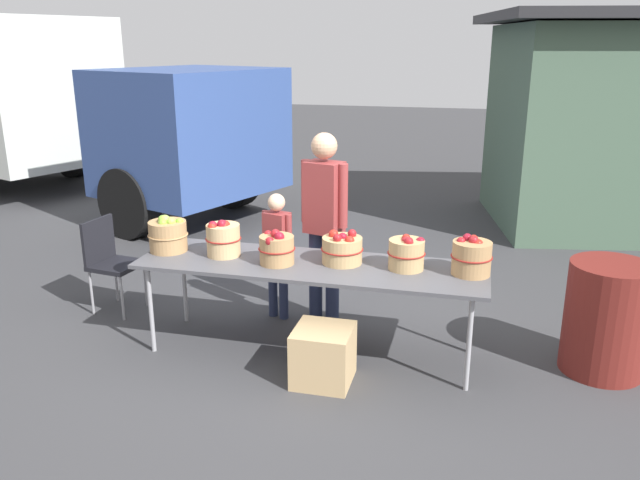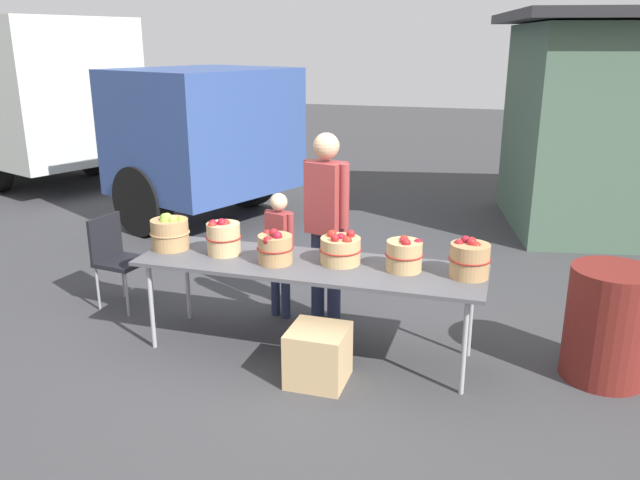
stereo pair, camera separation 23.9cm
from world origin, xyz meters
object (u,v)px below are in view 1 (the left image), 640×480
object	(u,v)px
market_table	(311,268)
trash_barrel	(606,318)
apple_basket_red_4	(471,257)
apple_basket_red_0	(223,238)
folding_chair	(110,257)
vendor_adult	(324,213)
child_customer	(277,246)
apple_basket_red_3	(407,253)
produce_crate	(323,355)
box_truck	(32,99)
apple_basket_red_2	(342,249)
apple_basket_red_1	(277,248)
apple_basket_green_0	(168,235)

from	to	relation	value
market_table	trash_barrel	size ratio (longest dim) A/B	3.17
apple_basket_red_4	apple_basket_red_0	bearing A→B (deg)	-178.64
apple_basket_red_4	folding_chair	distance (m)	3.24
apple_basket_red_4	folding_chair	world-z (taller)	apple_basket_red_4
vendor_adult	child_customer	size ratio (longest dim) A/B	1.46
market_table	vendor_adult	distance (m)	0.69
child_customer	trash_barrel	size ratio (longest dim) A/B	1.34
apple_basket_red_3	trash_barrel	size ratio (longest dim) A/B	0.34
apple_basket_red_0	vendor_adult	xyz separation A→B (m)	(0.68, 0.62, 0.09)
trash_barrel	child_customer	bearing A→B (deg)	172.83
apple_basket_red_4	trash_barrel	distance (m)	1.12
trash_barrel	produce_crate	distance (m)	2.12
child_customer	folding_chair	size ratio (longest dim) A/B	1.33
box_truck	produce_crate	distance (m)	8.00
apple_basket_red_2	trash_barrel	distance (m)	2.03
market_table	child_customer	size ratio (longest dim) A/B	2.36
market_table	apple_basket_red_3	bearing A→B (deg)	4.91
apple_basket_red_3	apple_basket_red_1	bearing A→B (deg)	-172.79
apple_basket_red_3	apple_basket_red_4	bearing A→B (deg)	0.58
apple_basket_red_1	apple_basket_red_4	size ratio (longest dim) A/B	0.94
apple_basket_green_0	box_truck	bearing A→B (deg)	135.80
box_truck	apple_basket_red_1	bearing A→B (deg)	-18.62
vendor_adult	apple_basket_red_0	bearing A→B (deg)	58.19
apple_basket_green_0	apple_basket_red_4	world-z (taller)	apple_basket_green_0
child_customer	box_truck	world-z (taller)	box_truck
child_customer	trash_barrel	world-z (taller)	child_customer
apple_basket_green_0	trash_barrel	world-z (taller)	apple_basket_green_0
apple_basket_green_0	apple_basket_red_2	bearing A→B (deg)	2.13
apple_basket_green_0	child_customer	bearing A→B (deg)	36.85
child_customer	apple_basket_red_1	bearing A→B (deg)	125.13
child_customer	folding_chair	distance (m)	1.56
market_table	apple_basket_red_3	world-z (taller)	apple_basket_red_3
box_truck	trash_barrel	bearing A→B (deg)	-7.31
apple_basket_red_1	folding_chair	size ratio (longest dim) A/B	0.33
apple_basket_red_2	folding_chair	distance (m)	2.28
apple_basket_red_2	trash_barrel	xyz separation A→B (m)	(1.97, 0.17, -0.44)
child_customer	trash_barrel	bearing A→B (deg)	-169.74
apple_basket_green_0	folding_chair	world-z (taller)	apple_basket_green_0
apple_basket_green_0	apple_basket_red_1	bearing A→B (deg)	-5.06
apple_basket_red_2	box_truck	world-z (taller)	box_truck
apple_basket_red_1	produce_crate	distance (m)	0.89
folding_chair	trash_barrel	size ratio (longest dim) A/B	1.01
market_table	apple_basket_green_0	size ratio (longest dim) A/B	8.31
box_truck	produce_crate	bearing A→B (deg)	-18.55
apple_basket_red_4	child_customer	xyz separation A→B (m)	(-1.66, 0.52, -0.21)
apple_basket_green_0	produce_crate	world-z (taller)	apple_basket_green_0
apple_basket_red_2	produce_crate	size ratio (longest dim) A/B	0.79
apple_basket_red_0	child_customer	world-z (taller)	child_customer
trash_barrel	apple_basket_red_4	bearing A→B (deg)	-169.78
apple_basket_red_1	produce_crate	bearing A→B (deg)	-38.51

